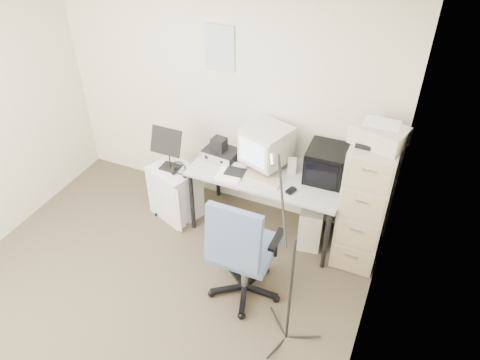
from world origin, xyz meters
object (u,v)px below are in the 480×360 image
at_px(desk, 267,201).
at_px(office_chair, 245,246).
at_px(side_cart, 176,191).
at_px(filing_cabinet, 366,201).

height_order(desk, office_chair, office_chair).
bearing_deg(side_cart, filing_cabinet, 26.63).
relative_size(filing_cabinet, office_chair, 1.14).
height_order(filing_cabinet, desk, filing_cabinet).
bearing_deg(office_chair, side_cart, 147.44).
distance_m(filing_cabinet, office_chair, 1.22).
distance_m(filing_cabinet, desk, 0.99).
bearing_deg(desk, office_chair, -81.62).
bearing_deg(office_chair, desk, 98.45).
distance_m(filing_cabinet, side_cart, 1.97).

